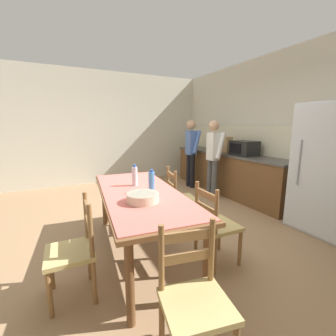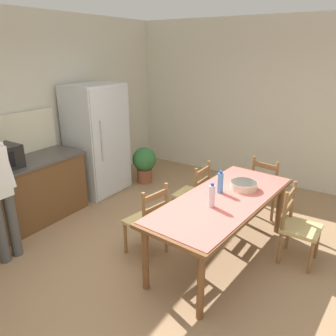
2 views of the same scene
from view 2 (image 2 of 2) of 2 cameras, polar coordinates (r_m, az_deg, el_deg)
The scene contains 13 objects.
ground_plane at distance 3.93m, azimuth 0.07°, elevation -16.83°, with size 8.32×8.32×0.00m, color #9E7A56.
wall_back at distance 5.18m, azimuth -25.78°, elevation 7.95°, with size 6.52×0.12×2.90m, color beige.
wall_right at distance 6.22m, azimuth 16.84°, elevation 10.78°, with size 0.12×5.20×2.90m, color beige.
refrigerator at distance 5.65m, azimuth -12.22°, elevation 4.81°, with size 0.90×0.73×1.84m.
dining_table at distance 3.80m, azimuth 9.57°, elevation -6.23°, with size 2.21×1.05×0.77m.
bottle_near_centre at distance 3.50m, azimuth 7.64°, elevation -4.82°, with size 0.07×0.07×0.27m.
bottle_off_centre at distance 3.85m, azimuth 9.10°, elevation -2.53°, with size 0.07×0.07×0.27m.
serving_bowl at distance 4.03m, azimuth 13.05°, elevation -2.89°, with size 0.32×0.32×0.09m.
chair_side_far_left at distance 3.93m, azimuth -3.56°, elevation -9.22°, with size 0.48×0.47×0.91m.
chair_side_near_right at distance 4.09m, azimuth 21.71°, elevation -9.47°, with size 0.43×0.41×0.91m.
chair_side_far_right at distance 4.62m, azimuth 4.41°, elevation -4.56°, with size 0.43×0.41×0.91m.
chair_head_end at distance 5.05m, azimuth 16.86°, elevation -3.19°, with size 0.47×0.48×0.91m.
potted_plant at distance 6.06m, azimuth -4.14°, elevation 0.97°, with size 0.44×0.44×0.67m.
Camera 2 is at (-2.65, -1.70, 2.36)m, focal length 35.00 mm.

